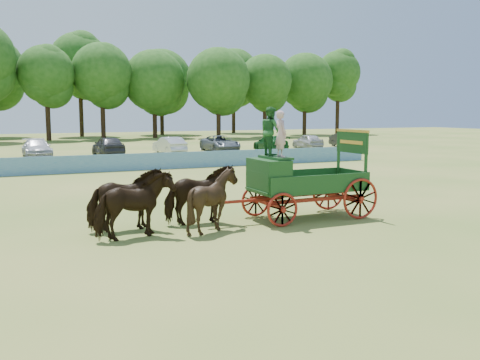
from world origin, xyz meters
The scene contains 9 objects.
ground centered at (0.00, 0.00, 0.00)m, with size 160.00×160.00×0.00m, color #9F8E48.
horse_lead_left centered at (-9.39, 0.32, 0.96)m, with size 1.03×2.27×1.92m, color black.
horse_lead_right centered at (-9.39, 1.42, 0.96)m, with size 1.03×2.27×1.92m, color black.
horse_wheel_left centered at (-6.99, 0.32, 0.96)m, with size 1.55×1.74×1.92m, color black.
horse_wheel_right centered at (-6.99, 1.42, 0.96)m, with size 1.03×2.27×1.92m, color black.
farm_dray centered at (-4.04, 0.91, 1.66)m, with size 5.99×2.00×3.78m.
sponsor_banner centered at (-1.00, 18.00, 0.53)m, with size 26.00×0.08×1.05m, color #1E66A3.
parked_cars centered at (-3.61, 30.05, 0.74)m, with size 47.57×6.74×1.63m.
treeline centered at (-4.34, 60.70, 9.09)m, with size 89.25×24.07×14.94m.
Camera 1 is at (-12.87, -14.56, 3.62)m, focal length 40.00 mm.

